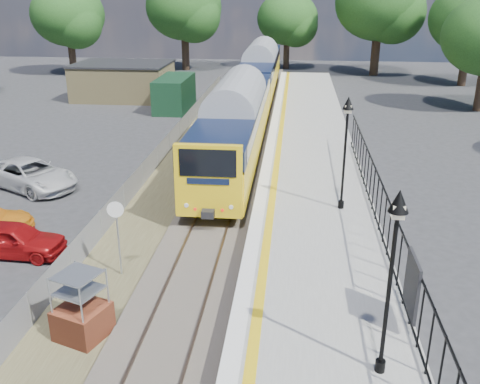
# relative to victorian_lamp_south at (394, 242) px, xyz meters

# --- Properties ---
(ground) EXTENTS (120.00, 120.00, 0.00)m
(ground) POSITION_rel_victorian_lamp_south_xyz_m (-5.50, 4.00, -4.30)
(ground) COLOR #2D2D30
(ground) RESTS_ON ground
(track_bed) EXTENTS (5.90, 80.00, 0.29)m
(track_bed) POSITION_rel_victorian_lamp_south_xyz_m (-5.97, 13.67, -4.21)
(track_bed) COLOR #473F38
(track_bed) RESTS_ON ground
(platform) EXTENTS (5.00, 70.00, 0.90)m
(platform) POSITION_rel_victorian_lamp_south_xyz_m (-1.30, 12.00, -3.85)
(platform) COLOR gray
(platform) RESTS_ON ground
(platform_edge) EXTENTS (0.90, 70.00, 0.01)m
(platform_edge) POSITION_rel_victorian_lamp_south_xyz_m (-3.36, 12.00, -3.39)
(platform_edge) COLOR silver
(platform_edge) RESTS_ON platform
(victorian_lamp_south) EXTENTS (0.44, 0.44, 4.60)m
(victorian_lamp_south) POSITION_rel_victorian_lamp_south_xyz_m (0.00, 0.00, 0.00)
(victorian_lamp_south) COLOR black
(victorian_lamp_south) RESTS_ON platform
(victorian_lamp_north) EXTENTS (0.44, 0.44, 4.60)m
(victorian_lamp_north) POSITION_rel_victorian_lamp_south_xyz_m (-0.20, 10.00, 0.00)
(victorian_lamp_north) COLOR black
(victorian_lamp_north) RESTS_ON platform
(palisade_fence) EXTENTS (0.12, 26.00, 2.00)m
(palisade_fence) POSITION_rel_victorian_lamp_south_xyz_m (1.05, 6.24, -2.46)
(palisade_fence) COLOR black
(palisade_fence) RESTS_ON platform
(wire_fence) EXTENTS (0.06, 52.00, 1.20)m
(wire_fence) POSITION_rel_victorian_lamp_south_xyz_m (-9.70, 16.00, -3.70)
(wire_fence) COLOR #999EA3
(wire_fence) RESTS_ON ground
(outbuilding) EXTENTS (10.80, 10.10, 3.12)m
(outbuilding) POSITION_rel_victorian_lamp_south_xyz_m (-16.41, 35.21, -2.78)
(outbuilding) COLOR tan
(outbuilding) RESTS_ON ground
(tree_line) EXTENTS (56.80, 43.80, 11.88)m
(tree_line) POSITION_rel_victorian_lamp_south_xyz_m (-4.10, 46.00, 2.31)
(tree_line) COLOR #332319
(tree_line) RESTS_ON ground
(train) EXTENTS (2.82, 40.83, 3.51)m
(train) POSITION_rel_victorian_lamp_south_xyz_m (-5.50, 29.31, -1.96)
(train) COLOR yellow
(train) RESTS_ON ground
(brick_plinth) EXTENTS (1.64, 1.64, 2.08)m
(brick_plinth) POSITION_rel_victorian_lamp_south_xyz_m (-8.00, 1.73, -3.30)
(brick_plinth) COLOR brown
(brick_plinth) RESTS_ON ground
(speed_sign) EXTENTS (0.56, 0.15, 2.80)m
(speed_sign) POSITION_rel_victorian_lamp_south_xyz_m (-8.02, 5.20, -2.40)
(speed_sign) COLOR #999EA3
(speed_sign) RESTS_ON ground
(car_red) EXTENTS (3.83, 1.65, 1.29)m
(car_red) POSITION_rel_victorian_lamp_south_xyz_m (-12.44, 6.32, -3.65)
(car_red) COLOR #9A0E0F
(car_red) RESTS_ON ground
(car_white) EXTENTS (5.68, 4.47, 1.43)m
(car_white) POSITION_rel_victorian_lamp_south_xyz_m (-15.12, 13.17, -3.58)
(car_white) COLOR silver
(car_white) RESTS_ON ground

